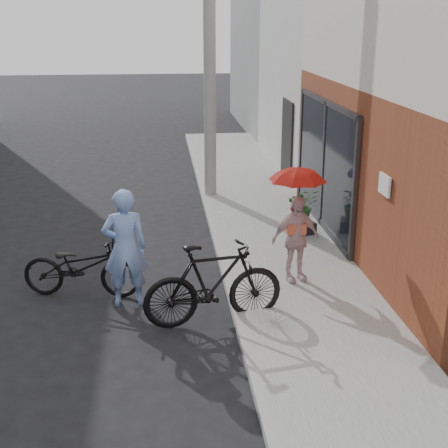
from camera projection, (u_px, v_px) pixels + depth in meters
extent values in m
plane|color=black|center=(171.00, 314.00, 9.15)|extent=(80.00, 80.00, 0.00)
cube|color=gray|center=(285.00, 255.00, 11.22)|extent=(2.20, 24.00, 0.12)
cube|color=#9E9E99|center=(221.00, 258.00, 11.11)|extent=(0.12, 24.00, 0.12)
cube|color=black|center=(325.00, 165.00, 12.33)|extent=(0.06, 3.80, 2.40)
cube|color=white|center=(385.00, 185.00, 9.08)|extent=(0.04, 0.40, 0.30)
cube|color=silver|center=(420.00, 41.00, 17.25)|extent=(8.00, 6.00, 7.00)
cube|color=gray|center=(346.00, 34.00, 23.85)|extent=(8.00, 8.00, 7.00)
cylinder|color=#9E9E99|center=(210.00, 47.00, 13.80)|extent=(0.28, 0.28, 7.00)
imported|color=#7E9EE1|center=(125.00, 248.00, 9.19)|extent=(0.69, 0.48, 1.81)
imported|color=black|center=(81.00, 267.00, 9.61)|extent=(1.92, 0.96, 0.96)
imported|color=black|center=(214.00, 284.00, 8.71)|extent=(2.07, 0.90, 1.20)
imported|color=beige|center=(295.00, 239.00, 9.82)|extent=(0.88, 0.55, 1.39)
imported|color=red|center=(298.00, 173.00, 9.48)|extent=(0.84, 0.84, 0.74)
cube|color=black|center=(302.00, 227.00, 12.18)|extent=(0.54, 0.54, 0.23)
imported|color=#2D5B24|center=(303.00, 205.00, 12.04)|extent=(0.61, 0.53, 0.68)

